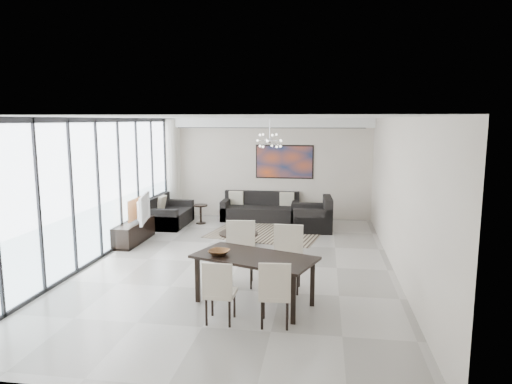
% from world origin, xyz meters
% --- Properties ---
extents(room_shell, '(6.00, 9.00, 2.90)m').
position_xyz_m(room_shell, '(0.46, 0.00, 1.45)').
color(room_shell, '#A8A39B').
rests_on(room_shell, ground).
extents(window_wall, '(0.37, 8.95, 2.90)m').
position_xyz_m(window_wall, '(-2.86, 0.00, 1.47)').
color(window_wall, white).
rests_on(window_wall, floor).
extents(soffit, '(5.98, 0.40, 0.26)m').
position_xyz_m(soffit, '(0.00, 4.30, 2.77)').
color(soffit, white).
rests_on(soffit, room_shell).
extents(painting, '(1.68, 0.04, 0.98)m').
position_xyz_m(painting, '(0.50, 4.47, 1.65)').
color(painting, '#C74B1B').
rests_on(painting, room_shell).
extents(chandelier, '(0.66, 0.66, 0.71)m').
position_xyz_m(chandelier, '(0.30, 2.50, 2.35)').
color(chandelier, silver).
rests_on(chandelier, room_shell).
extents(rug, '(3.07, 2.59, 0.01)m').
position_xyz_m(rug, '(0.22, 2.60, 0.01)').
color(rug, black).
rests_on(rug, floor).
extents(coffee_table, '(0.89, 0.89, 0.31)m').
position_xyz_m(coffee_table, '(-0.26, 1.26, 0.18)').
color(coffee_table, black).
rests_on(coffee_table, floor).
extents(bowl_coffee, '(0.22, 0.22, 0.07)m').
position_xyz_m(bowl_coffee, '(-0.29, 1.26, 0.35)').
color(bowl_coffee, brown).
rests_on(bowl_coffee, coffee_table).
extents(sofa_main, '(2.18, 0.89, 0.79)m').
position_xyz_m(sofa_main, '(-0.14, 4.07, 0.27)').
color(sofa_main, black).
rests_on(sofa_main, floor).
extents(loveseat, '(0.90, 1.61, 0.80)m').
position_xyz_m(loveseat, '(-2.55, 3.05, 0.27)').
color(loveseat, black).
rests_on(loveseat, floor).
extents(armchair, '(1.05, 1.10, 0.88)m').
position_xyz_m(armchair, '(1.40, 3.05, 0.30)').
color(armchair, black).
rests_on(armchair, floor).
extents(side_table, '(0.39, 0.39, 0.53)m').
position_xyz_m(side_table, '(-1.72, 3.36, 0.36)').
color(side_table, black).
rests_on(side_table, floor).
extents(tv_console, '(0.44, 1.56, 0.49)m').
position_xyz_m(tv_console, '(-2.76, 1.23, 0.24)').
color(tv_console, black).
rests_on(tv_console, floor).
extents(television, '(0.38, 1.13, 0.65)m').
position_xyz_m(television, '(-2.60, 1.25, 0.81)').
color(television, gray).
rests_on(television, tv_console).
extents(dining_table, '(2.06, 1.51, 0.77)m').
position_xyz_m(dining_table, '(0.60, -1.95, 0.69)').
color(dining_table, black).
rests_on(dining_table, floor).
extents(dining_chair_sw, '(0.43, 0.43, 0.92)m').
position_xyz_m(dining_chair_sw, '(0.21, -2.74, 0.53)').
color(dining_chair_sw, beige).
rests_on(dining_chair_sw, floor).
extents(dining_chair_se, '(0.46, 0.46, 0.95)m').
position_xyz_m(dining_chair_se, '(1.00, -2.73, 0.55)').
color(dining_chair_se, beige).
rests_on(dining_chair_se, floor).
extents(dining_chair_nw, '(0.56, 0.56, 1.10)m').
position_xyz_m(dining_chair_nw, '(0.21, -1.07, 0.64)').
color(dining_chair_nw, beige).
rests_on(dining_chair_nw, floor).
extents(dining_chair_ne, '(0.51, 0.51, 1.09)m').
position_xyz_m(dining_chair_ne, '(1.05, -1.20, 0.63)').
color(dining_chair_ne, beige).
rests_on(dining_chair_ne, floor).
extents(bowl_dining, '(0.38, 0.38, 0.08)m').
position_xyz_m(bowl_dining, '(0.04, -1.97, 0.81)').
color(bowl_dining, brown).
rests_on(bowl_dining, dining_table).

